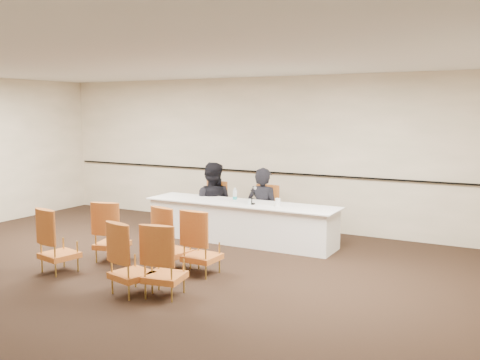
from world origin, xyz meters
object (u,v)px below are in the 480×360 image
at_px(drinking_glass, 249,202).
at_px(aud_chair_front_right, 202,242).
at_px(aud_chair_front_left, 112,231).
at_px(panelist_second_chair, 212,206).
at_px(microphone, 252,196).
at_px(aud_chair_front_mid, 173,238).
at_px(panelist_second, 212,207).
at_px(water_bottle, 235,195).
at_px(panelist_main_chair, 263,212).
at_px(panel_table, 241,222).
at_px(panelist_main, 263,214).
at_px(aud_chair_back_right, 165,259).
at_px(coffee_cup, 278,202).
at_px(aud_chair_back_left, 59,240).
at_px(aud_chair_back_mid, 132,258).

xyz_separation_m(drinking_glass, aud_chair_front_right, (0.19, -1.82, -0.29)).
bearing_deg(aud_chair_front_right, aud_chair_front_left, -176.75).
distance_m(panelist_second_chair, microphone, 1.40).
distance_m(aud_chair_front_left, aud_chair_front_mid, 1.11).
xyz_separation_m(panelist_second, microphone, (1.20, -0.62, 0.41)).
distance_m(water_bottle, aud_chair_front_mid, 1.97).
xyz_separation_m(water_bottle, aud_chair_front_right, (0.55, -1.95, -0.37)).
xyz_separation_m(panelist_main_chair, aud_chair_front_right, (0.26, -2.49, 0.00)).
bearing_deg(aud_chair_front_left, drinking_glass, 37.91).
xyz_separation_m(panel_table, panelist_second, (-0.93, 0.53, 0.10)).
distance_m(panelist_main, aud_chair_front_mid, 2.49).
bearing_deg(panelist_main, aud_chair_front_mid, 84.50).
distance_m(panelist_second_chair, drinking_glass, 1.37).
xyz_separation_m(panelist_second, aud_chair_back_right, (1.44, -3.48, 0.02)).
xyz_separation_m(panelist_second_chair, coffee_cup, (1.68, -0.60, 0.31)).
xyz_separation_m(panelist_main_chair, aud_chair_back_right, (0.34, -3.48, 0.00)).
height_order(microphone, aud_chair_front_right, microphone).
distance_m(water_bottle, drinking_glass, 0.38).
distance_m(aud_chair_back_left, aud_chair_back_mid, 1.55).
relative_size(panel_table, aud_chair_front_right, 3.76).
relative_size(panelist_main, microphone, 5.79).
bearing_deg(drinking_glass, panelist_main_chair, 95.40).
xyz_separation_m(panelist_main_chair, aud_chair_front_left, (-1.37, -2.56, 0.00)).
height_order(panelist_main, panelist_main_chair, panelist_main).
distance_m(drinking_glass, aud_chair_back_left, 3.21).
height_order(panelist_main, aud_chair_back_mid, panelist_main).
distance_m(panelist_main_chair, panelist_second_chair, 1.11).
relative_size(panelist_second, coffee_cup, 12.73).
height_order(water_bottle, drinking_glass, water_bottle).
height_order(panel_table, water_bottle, water_bottle).
relative_size(panelist_main_chair, aud_chair_front_mid, 1.00).
bearing_deg(aud_chair_back_left, coffee_cup, 62.80).
height_order(panelist_main, aud_chair_back_right, panelist_main).
relative_size(coffee_cup, aud_chair_front_right, 0.15).
height_order(microphone, aud_chair_back_right, microphone).
height_order(drinking_glass, aud_chair_back_mid, aud_chair_back_mid).
xyz_separation_m(aud_chair_back_mid, aud_chair_back_right, (0.42, 0.13, 0.00)).
xyz_separation_m(panel_table, aud_chair_front_left, (-1.19, -2.02, 0.12)).
height_order(panelist_second, aud_chair_front_right, panelist_second).
distance_m(aud_chair_back_left, aud_chair_back_right, 1.96).
bearing_deg(water_bottle, panelist_main_chair, 61.84).
bearing_deg(aud_chair_front_right, aud_chair_back_mid, -105.98).
bearing_deg(aud_chair_back_mid, coffee_cup, 92.17).
bearing_deg(panelist_second, panelist_main, 162.85).
bearing_deg(panelist_second_chair, aud_chair_back_left, -98.93).
bearing_deg(panelist_main, aud_chair_front_left, 62.37).
bearing_deg(aud_chair_back_mid, water_bottle, 108.33).
xyz_separation_m(panel_table, panelist_main, (0.18, 0.54, 0.08)).
xyz_separation_m(panelist_main, aud_chair_back_left, (-1.62, -3.38, 0.04)).
xyz_separation_m(aud_chair_front_mid, aud_chair_back_left, (-1.36, -0.90, 0.00)).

